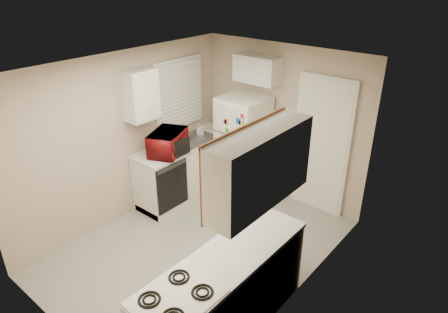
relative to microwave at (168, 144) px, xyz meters
The scene contains 18 objects.
floor 1.54m from the microwave, 24.18° to the right, with size 3.80×3.80×0.00m, color #B3B2A7.
ceiling 1.76m from the microwave, 24.18° to the right, with size 3.80×3.80×0.00m, color white.
wall_left 0.61m from the microwave, 129.01° to the right, with size 3.80×3.80×0.00m, color #C0AD93.
wall_right 2.47m from the microwave, 10.75° to the right, with size 3.80×3.80×0.00m, color #C0AD93.
wall_back 1.77m from the microwave, 54.50° to the left, with size 2.80×2.80×0.00m, color #C0AD93.
wall_front 2.58m from the microwave, 66.50° to the right, with size 2.80×2.80×0.00m, color #C0AD93.
left_counter 0.75m from the microwave, 99.49° to the left, with size 0.60×1.80×0.90m, color silver.
dishwasher 0.62m from the microwave, 36.60° to the right, with size 0.03×0.58×0.72m, color black.
sink 0.62m from the microwave, 97.10° to the left, with size 0.54×0.74×0.16m, color gray.
microwave is the anchor object (origin of this frame).
soap_bottle 0.83m from the microwave, 98.61° to the left, with size 0.08×0.09×0.19m, color silver.
window_blinds 0.87m from the microwave, 119.51° to the left, with size 0.10×0.98×1.08m, color silver.
upper_cabinet_left 0.82m from the microwave, 132.84° to the right, with size 0.30×0.45×0.70m, color silver.
refrigerator 1.22m from the microwave, 61.58° to the left, with size 0.66×0.65×1.61m, color white.
cabinet_over_fridge 1.72m from the microwave, 64.08° to the left, with size 0.70×0.30×0.40m, color silver.
interior_door 2.22m from the microwave, 39.02° to the left, with size 0.86×0.06×2.08m, color white.
right_counter 2.54m from the microwave, 30.66° to the right, with size 0.60×2.00×0.90m, color silver.
upper_cabinet_right 2.58m from the microwave, 22.88° to the right, with size 0.30×1.20×0.70m, color silver.
Camera 1 is at (2.98, -3.08, 3.41)m, focal length 32.00 mm.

